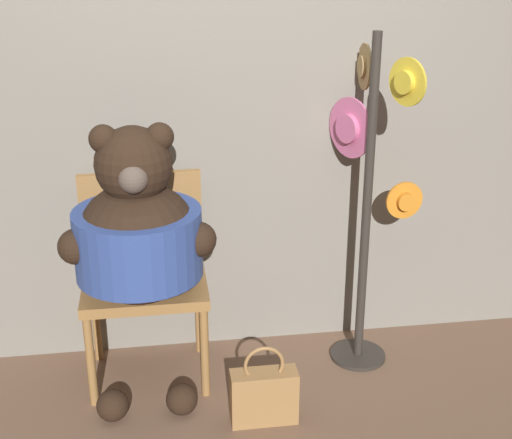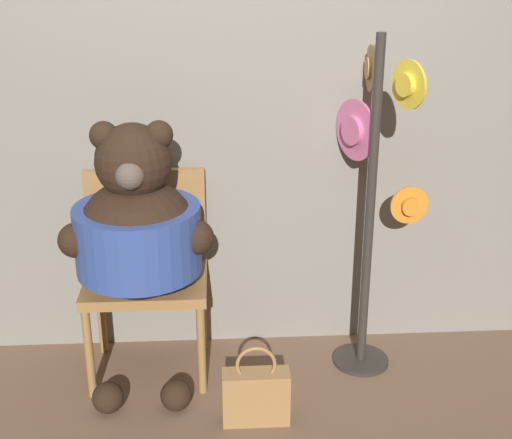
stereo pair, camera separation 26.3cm
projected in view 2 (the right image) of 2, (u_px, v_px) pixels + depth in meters
ground_plane at (233, 408)px, 3.26m from camera, size 14.00×14.00×0.00m
wall_back at (226, 119)px, 3.42m from camera, size 8.00×0.10×2.38m
chair at (146, 263)px, 3.41m from camera, size 0.57×0.44×0.98m
teddy_bear at (138, 231)px, 3.18m from camera, size 0.69×0.61×1.28m
hat_display_rack at (373, 192)px, 3.31m from camera, size 0.42×0.55×1.63m
handbag_on_ground at (256, 395)px, 3.13m from camera, size 0.29×0.11×0.38m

